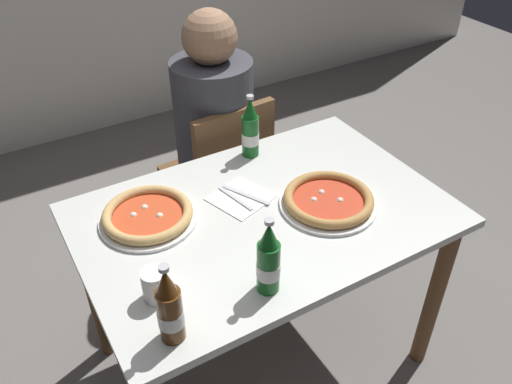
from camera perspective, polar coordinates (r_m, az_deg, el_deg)
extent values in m
plane|color=slate|center=(2.28, 0.67, -16.97)|extent=(8.00, 8.00, 0.00)
cube|color=silver|center=(1.74, 0.84, -2.56)|extent=(1.20, 0.80, 0.03)
cylinder|color=brown|center=(2.10, 18.79, -10.68)|extent=(0.06, 0.06, 0.72)
cylinder|color=brown|center=(2.10, -17.21, -10.04)|extent=(0.06, 0.06, 0.72)
cylinder|color=brown|center=(2.44, 7.48, -0.86)|extent=(0.06, 0.06, 0.72)
cube|color=brown|center=(2.46, -4.45, 1.78)|extent=(0.43, 0.43, 0.04)
cube|color=brown|center=(2.21, -2.26, 4.25)|extent=(0.38, 0.07, 0.40)
cylinder|color=brown|center=(2.78, -3.09, 0.80)|extent=(0.04, 0.04, 0.41)
cylinder|color=brown|center=(2.65, -9.27, -1.70)|extent=(0.04, 0.04, 0.41)
cylinder|color=brown|center=(2.56, 1.04, -2.87)|extent=(0.04, 0.04, 0.41)
cylinder|color=brown|center=(2.42, -5.52, -5.83)|extent=(0.04, 0.04, 0.41)
cube|color=#2D3342|center=(2.57, -4.03, -2.18)|extent=(0.32, 0.28, 0.45)
cylinder|color=#3F3F47|center=(2.29, -4.57, 7.58)|extent=(0.34, 0.34, 0.55)
sphere|color=#9E7556|center=(2.13, -5.07, 16.39)|extent=(0.22, 0.22, 0.22)
cylinder|color=white|center=(1.77, 7.81, -1.26)|extent=(0.33, 0.33, 0.01)
cylinder|color=#BC381E|center=(1.76, 7.84, -0.98)|extent=(0.24, 0.24, 0.01)
torus|color=#B78447|center=(1.76, 7.87, -0.70)|extent=(0.30, 0.30, 0.03)
sphere|color=silver|center=(1.76, 6.28, -0.91)|extent=(0.02, 0.02, 0.02)
sphere|color=silver|center=(1.77, 9.10, -0.96)|extent=(0.02, 0.02, 0.02)
sphere|color=silver|center=(1.80, 7.12, -0.10)|extent=(0.02, 0.02, 0.02)
cylinder|color=white|center=(1.73, -11.59, -2.89)|extent=(0.32, 0.32, 0.01)
cylinder|color=#CC4723|center=(1.72, -11.63, -2.61)|extent=(0.23, 0.23, 0.01)
torus|color=tan|center=(1.71, -11.68, -2.33)|extent=(0.29, 0.29, 0.03)
sphere|color=silver|center=(1.73, -13.13, -2.52)|extent=(0.02, 0.02, 0.02)
sphere|color=silver|center=(1.71, -10.40, -2.60)|extent=(0.02, 0.02, 0.02)
sphere|color=silver|center=(1.76, -11.97, -1.70)|extent=(0.02, 0.02, 0.02)
cylinder|color=#14591E|center=(1.43, 1.35, -8.17)|extent=(0.06, 0.06, 0.16)
cone|color=#14591E|center=(1.35, 1.42, -4.64)|extent=(0.05, 0.05, 0.07)
cylinder|color=#B7B7BC|center=(1.32, 1.45, -3.23)|extent=(0.03, 0.03, 0.01)
cylinder|color=white|center=(1.43, 1.34, -8.39)|extent=(0.07, 0.07, 0.04)
cylinder|color=#512D0F|center=(1.33, -9.24, -13.04)|extent=(0.06, 0.06, 0.16)
cone|color=#512D0F|center=(1.25, -9.77, -9.56)|extent=(0.05, 0.05, 0.07)
cylinder|color=#B7B7BC|center=(1.22, -9.98, -8.14)|extent=(0.03, 0.03, 0.01)
cylinder|color=white|center=(1.34, -9.21, -13.26)|extent=(0.07, 0.07, 0.04)
cylinder|color=#14591E|center=(1.97, -0.62, 6.08)|extent=(0.06, 0.06, 0.16)
cone|color=#14591E|center=(1.92, -0.64, 9.10)|extent=(0.05, 0.05, 0.07)
cylinder|color=#B7B7BC|center=(1.90, -0.65, 10.26)|extent=(0.03, 0.03, 0.01)
cylinder|color=white|center=(1.98, -0.62, 5.88)|extent=(0.07, 0.07, 0.04)
cube|color=white|center=(1.79, -1.69, -0.61)|extent=(0.23, 0.23, 0.00)
cube|color=silver|center=(1.79, -1.13, -0.30)|extent=(0.10, 0.18, 0.00)
cube|color=silver|center=(1.78, -2.25, -0.69)|extent=(0.05, 0.17, 0.00)
cylinder|color=white|center=(1.45, -10.87, -9.86)|extent=(0.07, 0.07, 0.09)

